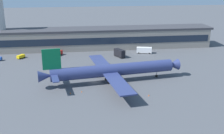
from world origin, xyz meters
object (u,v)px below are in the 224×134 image
Objects in this scene: fuel_truck at (144,50)px; airliner at (111,70)px; traffic_cone_0 at (70,93)px; crew_van at (58,53)px; follow_me_car at (21,56)px; traffic_cone_1 at (82,91)px; catering_truck at (119,53)px; traffic_cone_2 at (149,95)px.

airliner is at bearing -119.66° from fuel_truck.
fuel_truck is 14.81× the size of traffic_cone_0.
fuel_truck is at bearing -1.92° from crew_van.
follow_me_car is 0.85× the size of crew_van.
fuel_truck is at bearing 1.30° from follow_me_car.
crew_van reaches higher than traffic_cone_0.
traffic_cone_0 is (6.67, -54.60, -1.16)m from crew_van.
fuel_truck is 66.94m from traffic_cone_0.
airliner reaches higher than traffic_cone_1.
catering_truck is 1.39× the size of crew_van.
traffic_cone_1 is 24.94m from traffic_cone_2.
airliner is 59.13m from follow_me_car.
traffic_cone_0 is at bearing -83.03° from crew_van.
airliner is 106.94× the size of traffic_cone_1.
airliner reaches higher than crew_van.
traffic_cone_0 is (-40.84, -53.01, -1.58)m from fuel_truck.
traffic_cone_2 is at bearing -46.74° from follow_me_car.
traffic_cone_2 is at bearing -102.10° from fuel_truck.
catering_truck reaches higher than traffic_cone_2.
crew_van is at bearing 101.51° from traffic_cone_1.
follow_me_car is at bearing 135.92° from airliner.
follow_me_car is at bearing 133.26° from traffic_cone_2.
traffic_cone_0 is at bearing -63.40° from follow_me_car.
catering_truck reaches higher than fuel_truck.
follow_me_car is at bearing 116.60° from traffic_cone_0.
fuel_truck is (24.24, 42.56, -3.08)m from airliner.
catering_truck is 12.76× the size of traffic_cone_0.
traffic_cone_0 is (-25.95, -47.16, -1.99)m from catering_truck.
traffic_cone_0 is 1.08× the size of traffic_cone_1.
crew_van is 54.70m from traffic_cone_1.
traffic_cone_1 is (-36.60, -52.00, -1.61)m from fuel_truck.
airliner is at bearing -44.08° from follow_me_car.
follow_me_car is (-42.39, 41.05, -3.87)m from airliner.
follow_me_car is at bearing -170.77° from crew_van.
follow_me_car is at bearing 120.74° from traffic_cone_1.
traffic_cone_0 is 4.36m from traffic_cone_1.
traffic_cone_1 is at bearing -78.49° from crew_van.
follow_me_car is 0.53× the size of fuel_truck.
traffic_cone_1 is (4.24, 1.01, -0.02)m from traffic_cone_0.
airliner is 6.67× the size of fuel_truck.
airliner reaches higher than traffic_cone_0.
fuel_truck is 63.61m from traffic_cone_1.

